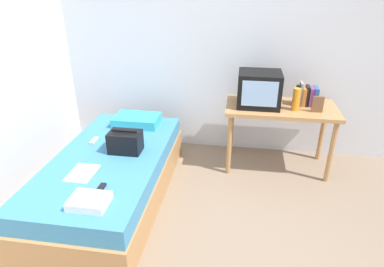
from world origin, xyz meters
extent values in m
plane|color=#84705B|center=(0.00, 0.00, 0.00)|extent=(8.00, 8.00, 0.00)
cube|color=silver|center=(0.00, 2.00, 1.30)|extent=(5.20, 0.10, 2.60)
cube|color=#B27F4C|center=(-1.02, 0.71, 0.15)|extent=(1.00, 2.00, 0.30)
cube|color=teal|center=(-1.02, 0.71, 0.38)|extent=(0.97, 1.94, 0.17)
cube|color=#B27F4C|center=(0.60, 1.56, 0.71)|extent=(1.16, 0.60, 0.04)
cylinder|color=#B27F4C|center=(0.08, 1.32, 0.34)|extent=(0.05, 0.05, 0.69)
cylinder|color=#B27F4C|center=(1.12, 1.32, 0.34)|extent=(0.05, 0.05, 0.69)
cylinder|color=#B27F4C|center=(0.08, 1.80, 0.34)|extent=(0.05, 0.05, 0.69)
cylinder|color=#B27F4C|center=(1.12, 1.80, 0.34)|extent=(0.05, 0.05, 0.69)
cube|color=black|center=(0.35, 1.55, 0.91)|extent=(0.44, 0.38, 0.36)
cube|color=#8CB2E0|center=(0.35, 1.36, 0.92)|extent=(0.35, 0.01, 0.26)
cylinder|color=orange|center=(0.72, 1.47, 0.84)|extent=(0.07, 0.07, 0.23)
cube|color=black|center=(0.76, 1.64, 0.83)|extent=(0.03, 0.13, 0.20)
cube|color=gray|center=(0.79, 1.64, 0.85)|extent=(0.03, 0.13, 0.24)
cube|color=#CC7233|center=(0.82, 1.64, 0.82)|extent=(0.04, 0.14, 0.19)
cube|color=black|center=(0.86, 1.64, 0.83)|extent=(0.03, 0.13, 0.21)
cube|color=#7A3D89|center=(0.90, 1.64, 0.83)|extent=(0.04, 0.15, 0.20)
cube|color=#2D5699|center=(0.94, 1.64, 0.83)|extent=(0.04, 0.16, 0.20)
cube|color=brown|center=(0.94, 1.44, 0.81)|extent=(0.11, 0.02, 0.17)
cube|color=#33A8B7|center=(-0.97, 1.44, 0.51)|extent=(0.49, 0.33, 0.10)
cube|color=black|center=(-0.88, 0.81, 0.56)|extent=(0.30, 0.20, 0.20)
cylinder|color=black|center=(-0.88, 0.81, 0.68)|extent=(0.24, 0.02, 0.02)
cube|color=white|center=(-1.12, 0.37, 0.47)|extent=(0.21, 0.29, 0.01)
cube|color=black|center=(-0.87, 0.16, 0.48)|extent=(0.04, 0.16, 0.02)
cube|color=#B7B7BC|center=(-1.27, 0.95, 0.48)|extent=(0.04, 0.14, 0.02)
cube|color=white|center=(-0.87, -0.02, 0.50)|extent=(0.28, 0.22, 0.06)
camera|label=1|loc=(0.17, -1.85, 1.98)|focal=31.03mm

